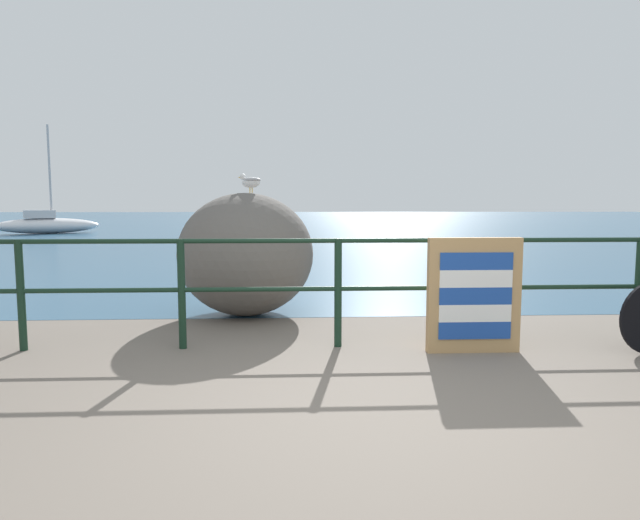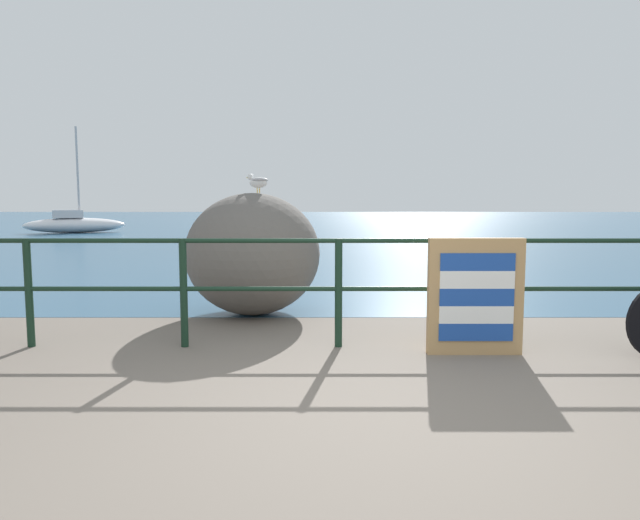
% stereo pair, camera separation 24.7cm
% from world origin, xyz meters
% --- Properties ---
extents(ground_plane, '(120.00, 120.00, 0.10)m').
position_xyz_m(ground_plane, '(0.00, 20.00, -0.05)').
color(ground_plane, '#6B6056').
extents(sea_surface, '(120.00, 90.00, 0.01)m').
position_xyz_m(sea_surface, '(0.00, 48.16, 0.00)').
color(sea_surface, '#2D5675').
rests_on(sea_surface, ground_plane).
extents(promenade_railing, '(8.75, 0.07, 1.02)m').
position_xyz_m(promenade_railing, '(0.00, 1.83, 0.64)').
color(promenade_railing, black).
rests_on(promenade_railing, ground_plane).
extents(folded_deckchair_stack, '(0.84, 0.10, 1.04)m').
position_xyz_m(folded_deckchair_stack, '(1.21, 1.58, 0.52)').
color(folded_deckchair_stack, tan).
rests_on(folded_deckchair_stack, ground_plane).
extents(breakwater_boulder_main, '(1.62, 1.65, 1.47)m').
position_xyz_m(breakwater_boulder_main, '(-0.99, 3.38, 0.74)').
color(breakwater_boulder_main, '#605B56').
rests_on(breakwater_boulder_main, ground).
extents(seagull, '(0.32, 0.24, 0.23)m').
position_xyz_m(seagull, '(-0.92, 3.47, 1.61)').
color(seagull, gold).
rests_on(seagull, breakwater_boulder_main).
extents(sailboat, '(4.52, 3.10, 4.90)m').
position_xyz_m(sailboat, '(-11.63, 22.46, 0.42)').
color(sailboat, white).
rests_on(sailboat, sea_surface).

